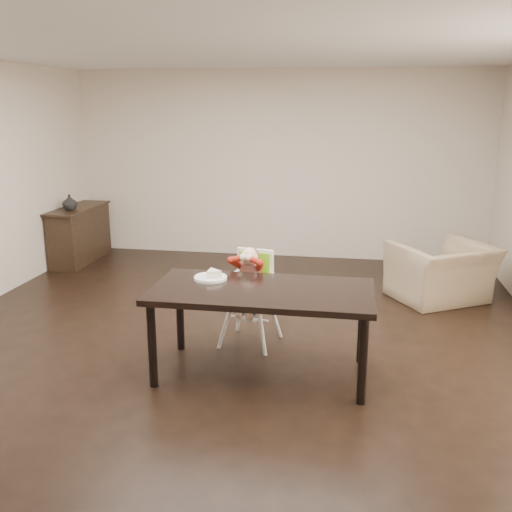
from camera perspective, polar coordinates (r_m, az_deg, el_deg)
The scene contains 8 objects.
ground at distance 5.36m, azimuth -2.88°, elevation -9.28°, with size 7.00×7.00×0.00m, color black.
room_walls at distance 4.91m, azimuth -3.16°, elevation 10.91°, with size 6.02×7.02×2.71m.
dining_table at distance 4.65m, azimuth 0.61°, elevation -4.21°, with size 1.80×0.90×0.75m.
high_chair at distance 5.29m, azimuth -0.50°, elevation -1.96°, with size 0.45×0.45×0.93m.
plate at distance 4.88m, azimuth -4.48°, elevation -2.02°, with size 0.28×0.28×0.08m.
armchair at distance 6.86m, azimuth 18.09°, elevation -0.65°, with size 1.03×0.67×0.90m, color #9D8563.
sideboard at distance 8.61m, azimuth -17.22°, elevation 2.10°, with size 0.44×1.26×0.79m.
vase at distance 8.33m, azimuth -18.13°, elevation 5.11°, with size 0.20×0.21×0.20m, color #99999E.
Camera 1 is at (1.09, -4.78, 2.18)m, focal length 40.00 mm.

